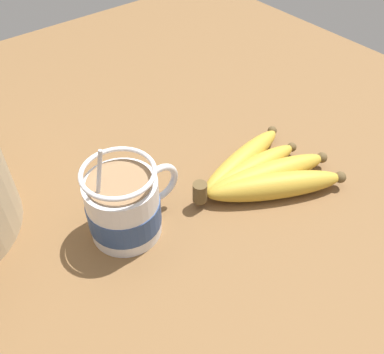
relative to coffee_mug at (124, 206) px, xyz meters
The scene contains 3 objects.
table 8.62cm from the coffee_mug, 12.91° to the left, with size 125.30×125.30×2.74cm.
coffee_mug is the anchor object (origin of this frame).
banana_bunch 20.65cm from the coffee_mug, 13.17° to the right, with size 21.31×16.67×4.12cm.
Camera 1 is at (-22.25, -34.95, 46.94)cm, focal length 40.00 mm.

